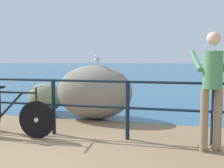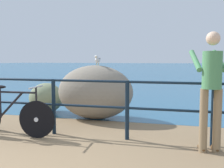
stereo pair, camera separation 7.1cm
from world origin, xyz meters
name	(u,v)px [view 2 (the right image)]	position (x,y,z in m)	size (l,w,h in m)	color
ground_plane	(154,76)	(0.00, 20.00, -0.05)	(120.00, 120.00, 0.10)	#846B4C
sea_surface	(170,67)	(0.00, 48.20, 0.00)	(120.00, 90.00, 0.01)	#285B7F
promenade_railing	(54,100)	(0.00, 1.95, 0.64)	(8.38, 0.07, 1.02)	black
bicycle	(10,115)	(-0.68, 1.60, 0.39)	(1.70, 0.48, 0.92)	black
person_at_railing	(211,86)	(2.70, 1.67, 0.99)	(0.54, 0.67, 1.78)	#8C7251
breakwater_boulder_main	(95,92)	(0.33, 3.37, 0.62)	(1.78, 1.15, 1.24)	gray
breakwater_boulder_left	(46,98)	(-1.11, 3.69, 0.39)	(0.86, 0.86, 0.77)	gray
seagull	(98,59)	(0.37, 3.44, 1.38)	(0.14, 0.34, 0.23)	gold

